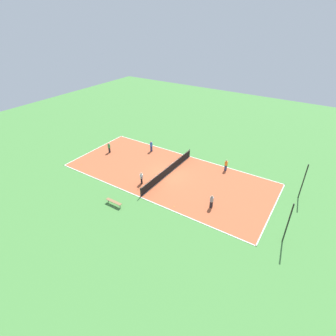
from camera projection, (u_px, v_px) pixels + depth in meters
name	position (u px, v px, depth m)	size (l,w,h in m)	color
ground_plane	(168.00, 174.00, 31.58)	(80.00, 80.00, 0.00)	#47843D
court_surface	(168.00, 174.00, 31.58)	(10.89, 24.71, 0.02)	#B75633
tennis_net	(168.00, 170.00, 31.28)	(10.69, 0.10, 1.12)	black
bench	(114.00, 202.00, 26.42)	(0.36, 1.91, 0.45)	olive
player_far_green	(109.00, 147.00, 36.04)	(0.48, 0.48, 1.46)	black
player_near_blue	(151.00, 146.00, 36.31)	(0.49, 0.49, 1.54)	navy
player_far_white	(141.00, 177.00, 29.48)	(0.93, 0.85, 1.43)	black
player_center_orange	(226.00, 165.00, 31.94)	(0.44, 0.44, 1.46)	navy
player_baseline_gray	(212.00, 201.00, 25.87)	(0.48, 0.48, 1.46)	black
tennis_ball_right_alley	(81.00, 164.00, 33.53)	(0.07, 0.07, 0.07)	#CCE033
tennis_ball_far_baseline	(149.00, 182.00, 30.08)	(0.07, 0.07, 0.07)	#CCE033
tennis_ball_midcourt	(142.00, 178.00, 30.78)	(0.07, 0.07, 0.07)	#CCE033
tennis_ball_near_net	(174.00, 207.00, 26.30)	(0.07, 0.07, 0.07)	#CCE033
fence_post_back_left	(303.00, 182.00, 26.60)	(0.12, 0.12, 4.08)	black
fence_post_back_right	(288.00, 223.00, 21.38)	(0.12, 0.12, 4.08)	black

